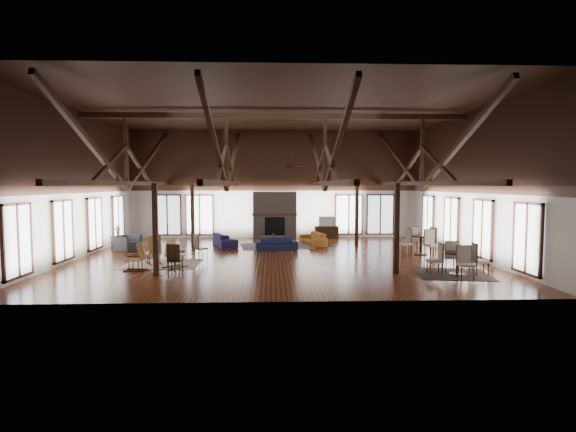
{
  "coord_description": "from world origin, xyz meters",
  "views": [
    {
      "loc": [
        -0.2,
        -18.31,
        3.0
      ],
      "look_at": [
        0.53,
        1.0,
        1.64
      ],
      "focal_mm": 28.0,
      "sensor_mm": 36.0,
      "label": 1
    }
  ],
  "objects_px": {
    "cafe_table_near": "(458,259)",
    "tv_console": "(326,232)",
    "sofa_navy_front": "(276,244)",
    "coffee_table": "(274,237)",
    "cafe_table_far": "(421,241)",
    "armchair": "(127,243)",
    "sofa_navy_left": "(225,240)",
    "sofa_orange": "(313,239)"
  },
  "relations": [
    {
      "from": "sofa_orange",
      "to": "cafe_table_near",
      "type": "distance_m",
      "value": 8.61
    },
    {
      "from": "armchair",
      "to": "tv_console",
      "type": "height_order",
      "value": "armchair"
    },
    {
      "from": "cafe_table_far",
      "to": "sofa_navy_left",
      "type": "bearing_deg",
      "value": 161.79
    },
    {
      "from": "sofa_navy_left",
      "to": "armchair",
      "type": "relative_size",
      "value": 1.94
    },
    {
      "from": "sofa_navy_left",
      "to": "coffee_table",
      "type": "distance_m",
      "value": 2.36
    },
    {
      "from": "sofa_navy_front",
      "to": "tv_console",
      "type": "distance_m",
      "value": 5.42
    },
    {
      "from": "coffee_table",
      "to": "cafe_table_far",
      "type": "xyz_separation_m",
      "value": [
        6.31,
        -2.88,
        0.15
      ]
    },
    {
      "from": "sofa_navy_left",
      "to": "sofa_orange",
      "type": "relative_size",
      "value": 0.99
    },
    {
      "from": "coffee_table",
      "to": "cafe_table_near",
      "type": "distance_m",
      "value": 9.44
    },
    {
      "from": "sofa_navy_left",
      "to": "cafe_table_near",
      "type": "relative_size",
      "value": 1.03
    },
    {
      "from": "sofa_navy_front",
      "to": "coffee_table",
      "type": "distance_m",
      "value": 1.32
    },
    {
      "from": "armchair",
      "to": "tv_console",
      "type": "relative_size",
      "value": 0.81
    },
    {
      "from": "tv_console",
      "to": "sofa_orange",
      "type": "bearing_deg",
      "value": -109.34
    },
    {
      "from": "armchair",
      "to": "cafe_table_far",
      "type": "distance_m",
      "value": 13.06
    },
    {
      "from": "cafe_table_near",
      "to": "tv_console",
      "type": "distance_m",
      "value": 10.95
    },
    {
      "from": "sofa_orange",
      "to": "cafe_table_far",
      "type": "xyz_separation_m",
      "value": [
        4.34,
        -3.22,
        0.26
      ]
    },
    {
      "from": "sofa_orange",
      "to": "cafe_table_far",
      "type": "height_order",
      "value": "cafe_table_far"
    },
    {
      "from": "armchair",
      "to": "cafe_table_far",
      "type": "relative_size",
      "value": 0.48
    },
    {
      "from": "cafe_table_far",
      "to": "tv_console",
      "type": "xyz_separation_m",
      "value": [
        -3.31,
        6.16,
        -0.24
      ]
    },
    {
      "from": "sofa_orange",
      "to": "sofa_navy_left",
      "type": "bearing_deg",
      "value": -97.97
    },
    {
      "from": "cafe_table_near",
      "to": "cafe_table_far",
      "type": "xyz_separation_m",
      "value": [
        0.23,
        4.35,
        0.04
      ]
    },
    {
      "from": "sofa_orange",
      "to": "armchair",
      "type": "relative_size",
      "value": 1.95
    },
    {
      "from": "armchair",
      "to": "tv_console",
      "type": "distance_m",
      "value": 10.72
    },
    {
      "from": "coffee_table",
      "to": "cafe_table_far",
      "type": "distance_m",
      "value": 6.94
    },
    {
      "from": "sofa_orange",
      "to": "tv_console",
      "type": "xyz_separation_m",
      "value": [
        1.03,
        2.95,
        0.02
      ]
    },
    {
      "from": "cafe_table_far",
      "to": "cafe_table_near",
      "type": "bearing_deg",
      "value": -93.09
    },
    {
      "from": "sofa_navy_front",
      "to": "armchair",
      "type": "xyz_separation_m",
      "value": [
        -6.79,
        -0.04,
        0.07
      ]
    },
    {
      "from": "cafe_table_near",
      "to": "tv_console",
      "type": "xyz_separation_m",
      "value": [
        -3.07,
        10.51,
        -0.19
      ]
    },
    {
      "from": "coffee_table",
      "to": "cafe_table_near",
      "type": "bearing_deg",
      "value": -47.65
    },
    {
      "from": "coffee_table",
      "to": "armchair",
      "type": "height_order",
      "value": "armchair"
    },
    {
      "from": "sofa_navy_front",
      "to": "cafe_table_far",
      "type": "bearing_deg",
      "value": -20.53
    },
    {
      "from": "sofa_navy_left",
      "to": "cafe_table_far",
      "type": "xyz_separation_m",
      "value": [
        8.67,
        -2.85,
        0.26
      ]
    },
    {
      "from": "coffee_table",
      "to": "sofa_orange",
      "type": "bearing_deg",
      "value": 12.01
    },
    {
      "from": "sofa_orange",
      "to": "tv_console",
      "type": "distance_m",
      "value": 3.12
    },
    {
      "from": "sofa_navy_left",
      "to": "coffee_table",
      "type": "xyz_separation_m",
      "value": [
        2.36,
        0.03,
        0.12
      ]
    },
    {
      "from": "sofa_orange",
      "to": "cafe_table_far",
      "type": "distance_m",
      "value": 5.41
    },
    {
      "from": "sofa_navy_front",
      "to": "armchair",
      "type": "height_order",
      "value": "armchair"
    },
    {
      "from": "sofa_navy_front",
      "to": "armchair",
      "type": "distance_m",
      "value": 6.79
    },
    {
      "from": "sofa_navy_left",
      "to": "armchair",
      "type": "distance_m",
      "value": 4.5
    },
    {
      "from": "armchair",
      "to": "cafe_table_far",
      "type": "bearing_deg",
      "value": -73.04
    },
    {
      "from": "coffee_table",
      "to": "armchair",
      "type": "distance_m",
      "value": 6.8
    },
    {
      "from": "sofa_orange",
      "to": "cafe_table_near",
      "type": "bearing_deg",
      "value": 15.71
    }
  ]
}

